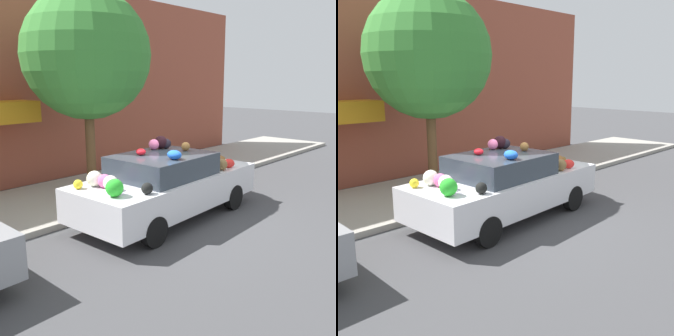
% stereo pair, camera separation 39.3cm
% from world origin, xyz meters
% --- Properties ---
extents(ground_plane, '(60.00, 60.00, 0.00)m').
position_xyz_m(ground_plane, '(0.00, 0.00, 0.00)').
color(ground_plane, '#424244').
extents(sidewalk_curb, '(24.00, 3.20, 0.13)m').
position_xyz_m(sidewalk_curb, '(0.00, 2.70, 0.06)').
color(sidewalk_curb, '#9E998E').
rests_on(sidewalk_curb, ground).
extents(building_facade, '(18.00, 1.20, 5.72)m').
position_xyz_m(building_facade, '(-0.16, 4.91, 2.82)').
color(building_facade, '#9E4C38').
rests_on(building_facade, ground).
extents(street_tree, '(3.11, 3.11, 5.01)m').
position_xyz_m(street_tree, '(-0.26, 2.40, 3.57)').
color(street_tree, brown).
rests_on(street_tree, sidewalk_curb).
extents(fire_hydrant, '(0.20, 0.20, 0.70)m').
position_xyz_m(fire_hydrant, '(2.90, 1.77, 0.47)').
color(fire_hydrant, '#B2B2B7').
rests_on(fire_hydrant, sidewalk_curb).
extents(art_car, '(4.60, 2.03, 1.74)m').
position_xyz_m(art_car, '(-0.04, -0.01, 0.77)').
color(art_car, silver).
rests_on(art_car, ground).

